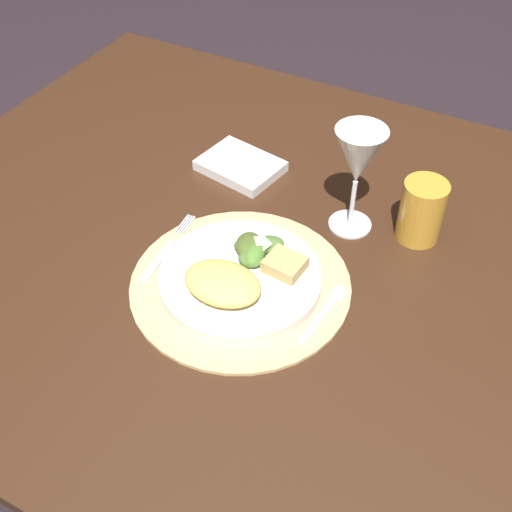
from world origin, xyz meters
TOP-DOWN VIEW (x-y plane):
  - ground_plane at (0.00, 0.00)m, footprint 6.00×6.00m
  - dining_table at (0.00, 0.00)m, footprint 1.35×1.04m
  - placemat at (-0.01, -0.10)m, footprint 0.34×0.34m
  - dinner_plate at (-0.01, -0.10)m, footprint 0.25×0.25m
  - pasta_serving at (-0.02, -0.14)m, footprint 0.12×0.09m
  - salad_greens at (-0.01, -0.05)m, footprint 0.09×0.09m
  - bread_piece at (0.04, -0.06)m, footprint 0.06×0.05m
  - fork at (-0.15, -0.09)m, footprint 0.03×0.17m
  - spoon at (0.13, -0.08)m, footprint 0.02×0.13m
  - napkin at (-0.15, 0.16)m, footprint 0.16×0.13m
  - wine_glass at (0.08, 0.11)m, footprint 0.08×0.08m
  - amber_tumbler at (0.19, 0.14)m, footprint 0.07×0.07m

SIDE VIEW (x-z plane):
  - ground_plane at x=0.00m, z-range 0.00..0.00m
  - dining_table at x=0.00m, z-range 0.22..0.93m
  - placemat at x=-0.01m, z-range 0.71..0.72m
  - fork at x=-0.15m, z-range 0.72..0.72m
  - spoon at x=0.13m, z-range 0.71..0.72m
  - napkin at x=-0.15m, z-range 0.71..0.73m
  - dinner_plate at x=-0.01m, z-range 0.72..0.74m
  - bread_piece at x=0.04m, z-range 0.74..0.76m
  - salad_greens at x=-0.01m, z-range 0.73..0.76m
  - pasta_serving at x=-0.02m, z-range 0.74..0.77m
  - amber_tumbler at x=0.19m, z-range 0.71..0.82m
  - wine_glass at x=0.08m, z-range 0.75..0.94m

